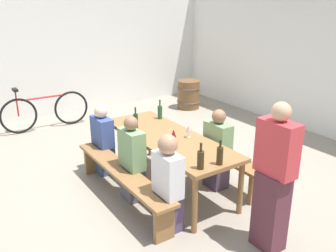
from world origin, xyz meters
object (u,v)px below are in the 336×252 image
at_px(tasting_table, 168,142).
at_px(parked_bicycle_0, 45,111).
at_px(wine_bottle_1, 220,155).
at_px(seated_guest_near_2, 168,185).
at_px(standing_host, 274,182).
at_px(wine_glass_0, 129,119).
at_px(bench_far, 208,151).
at_px(wine_bottle_0, 201,159).
at_px(seated_guest_near_0, 103,141).
at_px(wine_glass_2, 174,134).
at_px(wine_glass_1, 188,129).
at_px(seated_guest_near_1, 132,161).
at_px(seated_guest_far_0, 217,151).
at_px(wine_bottle_2, 136,121).
at_px(bench_near, 122,176).
at_px(wine_bottle_3, 160,112).
at_px(wine_barrel, 189,94).

height_order(tasting_table, parked_bicycle_0, parked_bicycle_0).
bearing_deg(wine_bottle_1, seated_guest_near_2, -109.99).
distance_m(wine_bottle_1, standing_host, 0.66).
xyz_separation_m(wine_bottle_1, wine_glass_0, (-1.63, -0.27, 0.02)).
relative_size(bench_far, wine_bottle_0, 7.20).
bearing_deg(seated_guest_near_0, wine_glass_2, -67.14).
height_order(wine_glass_1, seated_guest_near_0, seated_guest_near_0).
xyz_separation_m(bench_far, seated_guest_near_1, (0.01, -1.27, 0.17)).
xyz_separation_m(seated_guest_far_0, parked_bicycle_0, (-3.73, -1.28, -0.16)).
bearing_deg(wine_glass_0, wine_bottle_2, 40.14).
distance_m(wine_bottle_0, seated_guest_far_0, 1.07).
distance_m(bench_near, seated_guest_near_2, 0.87).
bearing_deg(wine_glass_1, seated_guest_near_1, -102.32).
relative_size(wine_bottle_2, seated_guest_near_1, 0.28).
height_order(bench_near, seated_guest_near_0, seated_guest_near_0).
relative_size(wine_glass_2, seated_guest_near_0, 0.18).
distance_m(bench_near, seated_guest_far_0, 1.34).
bearing_deg(bench_near, parked_bicycle_0, -179.86).
bearing_deg(bench_far, wine_bottle_1, -34.28).
bearing_deg(wine_bottle_2, wine_bottle_3, 109.60).
relative_size(wine_bottle_3, wine_glass_0, 1.63).
height_order(wine_bottle_1, seated_guest_near_1, seated_guest_near_1).
relative_size(bench_far, wine_glass_2, 11.36).
distance_m(tasting_table, seated_guest_near_2, 1.01).
bearing_deg(wine_glass_0, wine_glass_1, 31.67).
xyz_separation_m(bench_far, wine_bottle_3, (-0.70, -0.39, 0.50)).
distance_m(seated_guest_near_2, wine_barrel, 4.90).
bearing_deg(wine_glass_2, wine_bottle_3, 157.18).
distance_m(seated_guest_far_0, wine_barrel, 3.87).
xyz_separation_m(wine_bottle_0, wine_bottle_1, (0.03, 0.25, -0.00)).
xyz_separation_m(bench_far, wine_glass_1, (0.18, -0.50, 0.51)).
bearing_deg(wine_barrel, wine_glass_0, -50.27).
height_order(seated_guest_far_0, parked_bicycle_0, seated_guest_far_0).
bearing_deg(wine_glass_1, wine_bottle_0, -28.66).
bearing_deg(wine_bottle_0, standing_host, 30.85).
bearing_deg(parked_bicycle_0, wine_glass_0, -79.58).
bearing_deg(seated_guest_near_1, bench_far, 0.50).
bearing_deg(wine_glass_0, seated_guest_near_1, -25.70).
height_order(seated_guest_near_2, wine_barrel, seated_guest_near_2).
relative_size(seated_guest_near_0, standing_host, 0.67).
xyz_separation_m(bench_near, wine_bottle_0, (1.00, 0.46, 0.50)).
bearing_deg(bench_far, wine_glass_1, -70.53).
xyz_separation_m(wine_bottle_3, wine_glass_0, (0.11, -0.59, 0.02)).
relative_size(wine_glass_0, wine_barrel, 0.27).
bearing_deg(wine_glass_1, parked_bicycle_0, -165.35).
bearing_deg(wine_bottle_2, tasting_table, 21.71).
distance_m(wine_glass_0, seated_guest_near_1, 0.76).
relative_size(wine_glass_2, standing_host, 0.12).
xyz_separation_m(wine_glass_0, seated_guest_near_1, (0.60, -0.29, -0.35)).
bearing_deg(wine_bottle_3, bench_far, 28.88).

